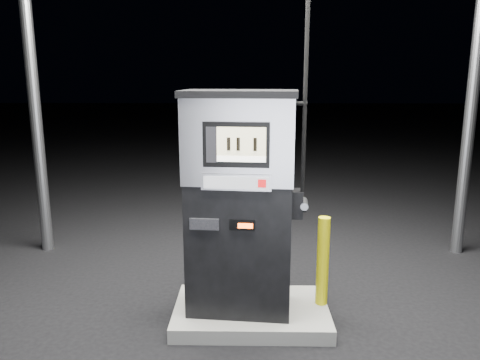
{
  "coord_description": "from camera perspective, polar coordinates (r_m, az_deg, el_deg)",
  "views": [
    {
      "loc": [
        -0.04,
        -4.48,
        2.5
      ],
      "look_at": [
        -0.12,
        0.0,
        1.5
      ],
      "focal_mm": 35.0,
      "sensor_mm": 36.0,
      "label": 1
    }
  ],
  "objects": [
    {
      "name": "ground",
      "position": [
        5.13,
        1.38,
        -16.6
      ],
      "size": [
        80.0,
        80.0,
        0.0
      ],
      "primitive_type": "plane",
      "color": "black",
      "rests_on": "ground"
    },
    {
      "name": "pump_island",
      "position": [
        5.1,
        1.38,
        -15.86
      ],
      "size": [
        1.6,
        1.0,
        0.15
      ],
      "primitive_type": "cube",
      "color": "slate",
      "rests_on": "ground"
    },
    {
      "name": "fuel_dispenser",
      "position": [
        4.63,
        0.03,
        -2.61
      ],
      "size": [
        1.25,
        0.75,
        4.61
      ],
      "rotation": [
        0.0,
        0.0,
        -0.09
      ],
      "color": "black",
      "rests_on": "pump_island"
    },
    {
      "name": "bollard_left",
      "position": [
        4.79,
        -5.27,
        -10.24
      ],
      "size": [
        0.16,
        0.16,
        1.0
      ],
      "primitive_type": "cylinder",
      "rotation": [
        0.0,
        0.0,
        -0.2
      ],
      "color": "#D4CC0B",
      "rests_on": "pump_island"
    },
    {
      "name": "bollard_right",
      "position": [
        5.0,
        10.05,
        -9.71
      ],
      "size": [
        0.14,
        0.14,
        0.95
      ],
      "primitive_type": "cylinder",
      "rotation": [
        0.0,
        0.0,
        0.1
      ],
      "color": "#D4CC0B",
      "rests_on": "pump_island"
    }
  ]
}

